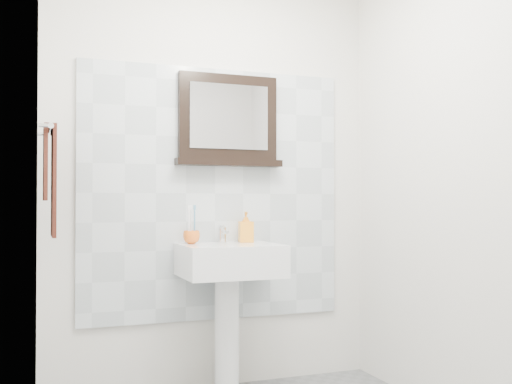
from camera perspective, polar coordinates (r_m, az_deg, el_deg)
back_wall at (r=3.61m, az=-4.02°, el=1.44°), size 2.00×0.01×2.50m
front_wall at (r=1.63m, az=18.68°, el=4.53°), size 2.00×0.01×2.50m
left_wall at (r=2.36m, az=-19.89°, el=2.82°), size 0.01×2.20×2.50m
right_wall at (r=3.11m, az=20.12°, el=1.90°), size 0.01×2.20×2.50m
splashback at (r=3.59m, az=-3.97°, el=-0.14°), size 1.60×0.02×1.50m
pedestal_sink at (r=3.42m, az=-2.55°, el=-8.05°), size 0.55×0.44×0.96m
toothbrush_cup at (r=3.44m, az=-6.17°, el=-4.30°), size 0.11×0.11×0.07m
toothbrushes at (r=3.44m, az=-6.17°, el=-2.88°), size 0.05×0.04×0.21m
soap_dispenser at (r=3.56m, az=-0.97°, el=-3.34°), size 0.09×0.10×0.18m
framed_mirror at (r=3.62m, az=-2.67°, el=6.60°), size 0.65×0.11×0.55m
towel_bar at (r=3.17m, az=-19.10°, el=5.57°), size 0.07×0.40×0.03m
hand_towel at (r=3.15m, az=-19.00°, el=1.77°), size 0.06×0.30×0.55m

